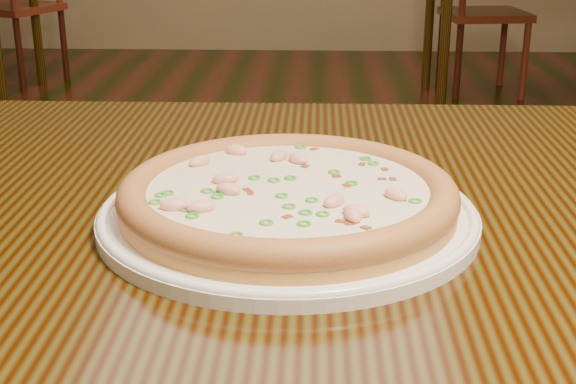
{
  "coord_description": "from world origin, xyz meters",
  "views": [
    {
      "loc": [
        0.24,
        -1.19,
        1.03
      ],
      "look_at": [
        0.22,
        -0.52,
        0.78
      ],
      "focal_mm": 50.0,
      "sensor_mm": 36.0,
      "label": 1
    }
  ],
  "objects_px": {
    "hero_table": "(409,296)",
    "plate": "(288,214)",
    "pizza": "(288,195)",
    "chair_c": "(475,13)",
    "chair_b": "(21,7)"
  },
  "relations": [
    {
      "from": "hero_table",
      "to": "chair_b",
      "type": "xyz_separation_m",
      "value": [
        -1.79,
        3.85,
        -0.21
      ]
    },
    {
      "from": "hero_table",
      "to": "chair_b",
      "type": "distance_m",
      "value": 4.25
    },
    {
      "from": "pizza",
      "to": "chair_c",
      "type": "bearing_deg",
      "value": 76.97
    },
    {
      "from": "hero_table",
      "to": "plate",
      "type": "xyz_separation_m",
      "value": [
        -0.12,
        -0.05,
        0.11
      ]
    },
    {
      "from": "hero_table",
      "to": "plate",
      "type": "height_order",
      "value": "plate"
    },
    {
      "from": "hero_table",
      "to": "pizza",
      "type": "distance_m",
      "value": 0.18
    },
    {
      "from": "pizza",
      "to": "chair_c",
      "type": "relative_size",
      "value": 0.32
    },
    {
      "from": "chair_c",
      "to": "plate",
      "type": "bearing_deg",
      "value": -103.03
    },
    {
      "from": "pizza",
      "to": "chair_b",
      "type": "relative_size",
      "value": 0.32
    },
    {
      "from": "hero_table",
      "to": "chair_c",
      "type": "xyz_separation_m",
      "value": [
        0.75,
        3.7,
        -0.21
      ]
    },
    {
      "from": "chair_b",
      "to": "chair_c",
      "type": "distance_m",
      "value": 2.54
    },
    {
      "from": "hero_table",
      "to": "plate",
      "type": "bearing_deg",
      "value": -157.38
    },
    {
      "from": "chair_b",
      "to": "chair_c",
      "type": "bearing_deg",
      "value": -3.37
    },
    {
      "from": "hero_table",
      "to": "plate",
      "type": "distance_m",
      "value": 0.17
    },
    {
      "from": "pizza",
      "to": "chair_c",
      "type": "distance_m",
      "value": 3.86
    }
  ]
}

